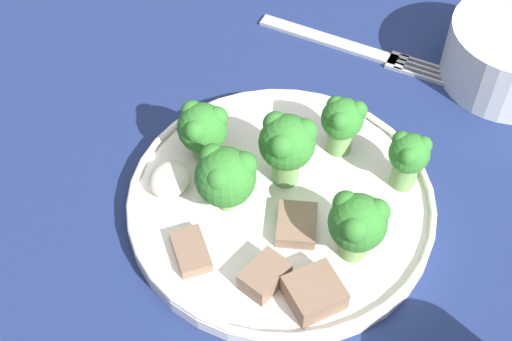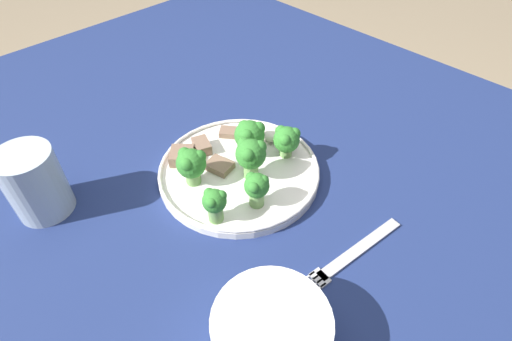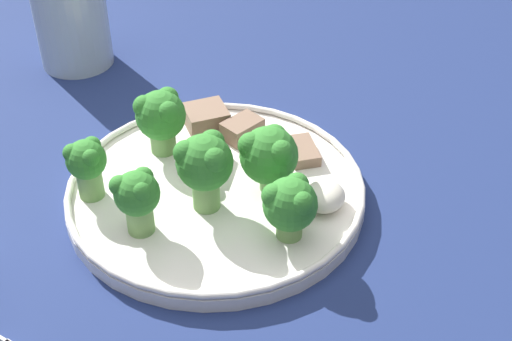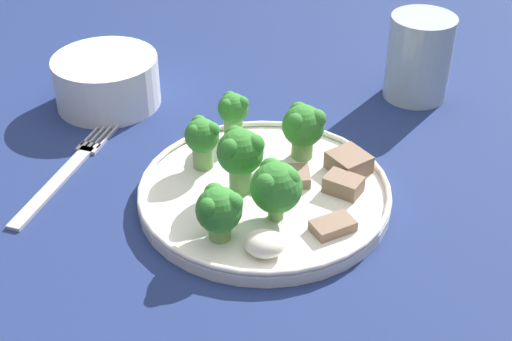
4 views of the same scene
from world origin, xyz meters
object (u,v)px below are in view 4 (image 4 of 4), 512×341
(dinner_plate, at_px, (264,192))
(cream_bowl, at_px, (107,82))
(fork, at_px, (67,171))
(drinking_glass, at_px, (418,62))

(dinner_plate, xyz_separation_m, cream_bowl, (-0.22, 0.16, 0.02))
(fork, bearing_deg, cream_bowl, 92.81)
(dinner_plate, xyz_separation_m, fork, (-0.21, 0.01, -0.01))
(dinner_plate, bearing_deg, drinking_glass, 59.18)
(fork, relative_size, drinking_glass, 1.98)
(drinking_glass, bearing_deg, fork, -146.61)
(fork, xyz_separation_m, drinking_glass, (0.36, 0.24, 0.04))
(fork, bearing_deg, dinner_plate, -2.36)
(fork, bearing_deg, drinking_glass, 33.39)
(dinner_plate, distance_m, cream_bowl, 0.27)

